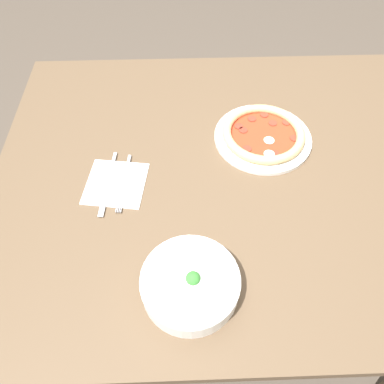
{
  "coord_description": "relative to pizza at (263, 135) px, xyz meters",
  "views": [
    {
      "loc": [
        0.12,
        0.69,
        1.57
      ],
      "look_at": [
        0.1,
        0.1,
        0.78
      ],
      "focal_mm": 35.0,
      "sensor_mm": 36.0,
      "label": 1
    }
  ],
  "objects": [
    {
      "name": "ground_plane",
      "position": [
        0.12,
        0.11,
        -0.78
      ],
      "size": [
        8.0,
        8.0,
        0.0
      ],
      "primitive_type": "plane",
      "color": "#4C4238"
    },
    {
      "name": "dining_table",
      "position": [
        0.12,
        0.11,
        -0.11
      ],
      "size": [
        1.31,
        1.09,
        0.76
      ],
      "color": "brown",
      "rests_on": "ground_plane"
    },
    {
      "name": "pizza",
      "position": [
        0.0,
        0.0,
        0.0
      ],
      "size": [
        0.29,
        0.29,
        0.04
      ],
      "color": "white",
      "rests_on": "dining_table"
    },
    {
      "name": "bowl",
      "position": [
        0.23,
        0.47,
        0.02
      ],
      "size": [
        0.22,
        0.22,
        0.07
      ],
      "color": "white",
      "rests_on": "dining_table"
    },
    {
      "name": "napkin",
      "position": [
        0.43,
        0.16,
        -0.02
      ],
      "size": [
        0.18,
        0.18,
        0.0
      ],
      "color": "white",
      "rests_on": "dining_table"
    },
    {
      "name": "fork",
      "position": [
        0.4,
        0.16,
        -0.01
      ],
      "size": [
        0.03,
        0.2,
        0.0
      ],
      "rotation": [
        0.0,
        0.0,
        1.49
      ],
      "color": "silver",
      "rests_on": "napkin"
    },
    {
      "name": "knife",
      "position": [
        0.45,
        0.15,
        -0.01
      ],
      "size": [
        0.03,
        0.22,
        0.01
      ],
      "rotation": [
        0.0,
        0.0,
        1.49
      ],
      "color": "silver",
      "rests_on": "napkin"
    }
  ]
}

